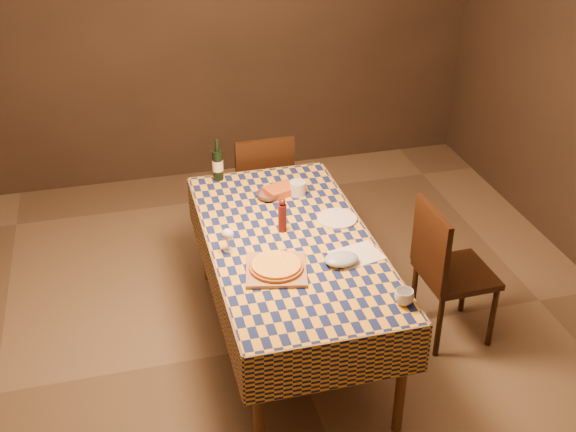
{
  "coord_description": "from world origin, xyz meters",
  "views": [
    {
      "loc": [
        -0.89,
        -3.39,
        2.99
      ],
      "look_at": [
        0.0,
        0.05,
        0.9
      ],
      "focal_mm": 45.0,
      "sensor_mm": 36.0,
      "label": 1
    }
  ],
  "objects_px": {
    "pizza": "(276,266)",
    "wine_bottle": "(218,165)",
    "cutting_board": "(276,270)",
    "white_plate": "(337,219)",
    "bowl": "(268,196)",
    "chair_far": "(262,185)",
    "chair_right": "(445,266)",
    "dining_table": "(290,251)"
  },
  "relations": [
    {
      "from": "pizza",
      "to": "wine_bottle",
      "type": "relative_size",
      "value": 1.2
    },
    {
      "from": "cutting_board",
      "to": "white_plate",
      "type": "distance_m",
      "value": 0.65
    },
    {
      "from": "bowl",
      "to": "wine_bottle",
      "type": "height_order",
      "value": "wine_bottle"
    },
    {
      "from": "white_plate",
      "to": "chair_far",
      "type": "relative_size",
      "value": 0.26
    },
    {
      "from": "wine_bottle",
      "to": "chair_far",
      "type": "bearing_deg",
      "value": 40.09
    },
    {
      "from": "cutting_board",
      "to": "chair_right",
      "type": "height_order",
      "value": "chair_right"
    },
    {
      "from": "cutting_board",
      "to": "wine_bottle",
      "type": "relative_size",
      "value": 1.13
    },
    {
      "from": "pizza",
      "to": "bowl",
      "type": "distance_m",
      "value": 0.8
    },
    {
      "from": "white_plate",
      "to": "chair_right",
      "type": "bearing_deg",
      "value": -26.25
    },
    {
      "from": "chair_far",
      "to": "bowl",
      "type": "bearing_deg",
      "value": -98.77
    },
    {
      "from": "dining_table",
      "to": "chair_right",
      "type": "bearing_deg",
      "value": -8.99
    },
    {
      "from": "dining_table",
      "to": "wine_bottle",
      "type": "height_order",
      "value": "wine_bottle"
    },
    {
      "from": "bowl",
      "to": "chair_far",
      "type": "bearing_deg",
      "value": 81.23
    },
    {
      "from": "pizza",
      "to": "chair_right",
      "type": "bearing_deg",
      "value": 7.3
    },
    {
      "from": "dining_table",
      "to": "chair_right",
      "type": "distance_m",
      "value": 0.96
    },
    {
      "from": "bowl",
      "to": "white_plate",
      "type": "height_order",
      "value": "bowl"
    },
    {
      "from": "bowl",
      "to": "chair_right",
      "type": "bearing_deg",
      "value": -34.65
    },
    {
      "from": "pizza",
      "to": "chair_far",
      "type": "distance_m",
      "value": 1.49
    },
    {
      "from": "chair_right",
      "to": "pizza",
      "type": "bearing_deg",
      "value": -172.7
    },
    {
      "from": "dining_table",
      "to": "bowl",
      "type": "distance_m",
      "value": 0.51
    },
    {
      "from": "bowl",
      "to": "cutting_board",
      "type": "bearing_deg",
      "value": -100.11
    },
    {
      "from": "pizza",
      "to": "wine_bottle",
      "type": "xyz_separation_m",
      "value": [
        -0.12,
        1.14,
        0.07
      ]
    },
    {
      "from": "wine_bottle",
      "to": "cutting_board",
      "type": "bearing_deg",
      "value": -84.12
    },
    {
      "from": "white_plate",
      "to": "chair_right",
      "type": "distance_m",
      "value": 0.72
    },
    {
      "from": "chair_far",
      "to": "chair_right",
      "type": "relative_size",
      "value": 1.0
    },
    {
      "from": "dining_table",
      "to": "cutting_board",
      "type": "height_order",
      "value": "cutting_board"
    },
    {
      "from": "dining_table",
      "to": "white_plate",
      "type": "bearing_deg",
      "value": 24.21
    },
    {
      "from": "cutting_board",
      "to": "pizza",
      "type": "distance_m",
      "value": 0.02
    },
    {
      "from": "cutting_board",
      "to": "chair_right",
      "type": "xyz_separation_m",
      "value": [
        1.08,
        0.14,
        -0.26
      ]
    },
    {
      "from": "bowl",
      "to": "wine_bottle",
      "type": "xyz_separation_m",
      "value": [
        -0.26,
        0.35,
        0.08
      ]
    },
    {
      "from": "white_plate",
      "to": "pizza",
      "type": "bearing_deg",
      "value": -138.01
    },
    {
      "from": "dining_table",
      "to": "cutting_board",
      "type": "bearing_deg",
      "value": -118.05
    },
    {
      "from": "wine_bottle",
      "to": "dining_table",
      "type": "bearing_deg",
      "value": -72.44
    },
    {
      "from": "wine_bottle",
      "to": "bowl",
      "type": "bearing_deg",
      "value": -53.47
    },
    {
      "from": "chair_right",
      "to": "white_plate",
      "type": "bearing_deg",
      "value": 153.75
    },
    {
      "from": "pizza",
      "to": "chair_far",
      "type": "height_order",
      "value": "chair_far"
    },
    {
      "from": "bowl",
      "to": "chair_right",
      "type": "xyz_separation_m",
      "value": [
        0.94,
        -0.65,
        -0.27
      ]
    },
    {
      "from": "pizza",
      "to": "wine_bottle",
      "type": "height_order",
      "value": "wine_bottle"
    },
    {
      "from": "pizza",
      "to": "chair_right",
      "type": "relative_size",
      "value": 0.37
    },
    {
      "from": "cutting_board",
      "to": "wine_bottle",
      "type": "height_order",
      "value": "wine_bottle"
    },
    {
      "from": "pizza",
      "to": "wine_bottle",
      "type": "bearing_deg",
      "value": 95.88
    },
    {
      "from": "pizza",
      "to": "bowl",
      "type": "bearing_deg",
      "value": 79.89
    }
  ]
}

